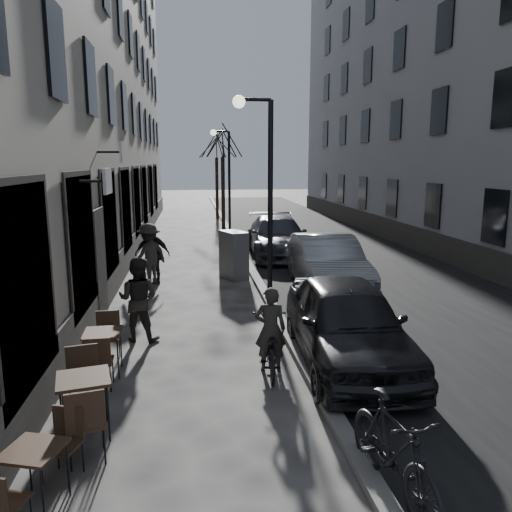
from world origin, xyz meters
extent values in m
plane|color=#3A3734|center=(0.00, 0.00, 0.00)|extent=(120.00, 120.00, 0.00)
cube|color=black|center=(3.85, 16.00, 0.00)|extent=(7.30, 60.00, 0.00)
cube|color=#66635F|center=(0.20, 16.00, 0.06)|extent=(0.25, 60.00, 0.12)
cube|color=#9E9685|center=(-6.00, 16.50, 8.00)|extent=(4.00, 35.00, 16.00)
cube|color=gray|center=(9.50, 16.50, 8.00)|extent=(4.00, 35.00, 16.00)
cylinder|color=black|center=(0.00, 6.00, 2.50)|extent=(0.12, 0.12, 5.00)
cylinder|color=black|center=(-0.35, 6.00, 5.00)|extent=(0.70, 0.08, 0.08)
sphere|color=#FFF2CC|center=(-0.70, 6.00, 4.95)|extent=(0.28, 0.28, 0.28)
cylinder|color=black|center=(0.00, 18.00, 2.50)|extent=(0.12, 0.12, 5.00)
cylinder|color=black|center=(-0.35, 18.00, 5.00)|extent=(0.70, 0.08, 0.08)
sphere|color=#FFF2CC|center=(-0.70, 18.00, 4.95)|extent=(0.28, 0.28, 0.28)
cylinder|color=black|center=(-0.10, 21.00, 1.95)|extent=(0.20, 0.20, 3.90)
cylinder|color=black|center=(-0.10, 27.00, 1.95)|extent=(0.20, 0.20, 3.90)
cube|color=black|center=(-3.51, -0.11, 0.68)|extent=(0.72, 0.72, 0.04)
cylinder|color=black|center=(-3.81, -0.26, 0.33)|extent=(0.02, 0.02, 0.66)
cylinder|color=black|center=(-3.35, -0.41, 0.33)|extent=(0.02, 0.02, 0.66)
cylinder|color=black|center=(-3.66, 0.19, 0.33)|extent=(0.02, 0.02, 0.66)
cylinder|color=black|center=(-3.21, 0.04, 0.33)|extent=(0.02, 0.02, 0.66)
cube|color=black|center=(-3.28, 1.33, 0.82)|extent=(0.82, 0.82, 0.04)
cylinder|color=black|center=(-3.49, 0.99, 0.40)|extent=(0.03, 0.03, 0.79)
cylinder|color=black|center=(-2.93, 1.11, 0.40)|extent=(0.03, 0.03, 0.79)
cylinder|color=black|center=(-3.62, 1.55, 0.40)|extent=(0.03, 0.03, 0.79)
cylinder|color=black|center=(-3.06, 1.67, 0.40)|extent=(0.03, 0.03, 0.79)
cube|color=black|center=(-3.36, 3.35, 0.76)|extent=(0.66, 0.66, 0.04)
cylinder|color=black|center=(-3.61, 3.07, 0.37)|extent=(0.02, 0.02, 0.74)
cylinder|color=black|center=(-3.08, 3.09, 0.37)|extent=(0.02, 0.02, 0.74)
cylinder|color=black|center=(-3.64, 3.61, 0.37)|extent=(0.02, 0.02, 0.74)
cylinder|color=black|center=(-3.10, 3.63, 0.37)|extent=(0.02, 0.02, 0.74)
cube|color=slate|center=(-0.48, 10.29, 0.76)|extent=(0.91, 1.15, 1.52)
imported|color=black|center=(-0.45, 3.11, 0.47)|extent=(0.82, 1.85, 0.94)
imported|color=#292623|center=(-0.45, 3.11, 0.77)|extent=(0.60, 0.43, 1.54)
imported|color=black|center=(-2.92, 5.00, 0.88)|extent=(1.01, 0.87, 1.77)
imported|color=#2C2A27|center=(-3.06, 9.78, 0.94)|extent=(1.35, 1.34, 1.87)
imported|color=black|center=(-2.98, 9.98, 0.90)|extent=(1.08, 0.51, 1.79)
imported|color=black|center=(1.00, 3.28, 0.78)|extent=(2.08, 4.67, 1.56)
imported|color=gray|center=(2.06, 8.47, 0.79)|extent=(1.87, 4.85, 1.58)
imported|color=#35363E|center=(1.57, 13.99, 0.76)|extent=(2.34, 5.33, 1.53)
imported|color=black|center=(0.35, -0.45, 0.57)|extent=(0.77, 1.94, 1.13)
camera|label=1|loc=(-1.79, -5.17, 3.69)|focal=35.00mm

